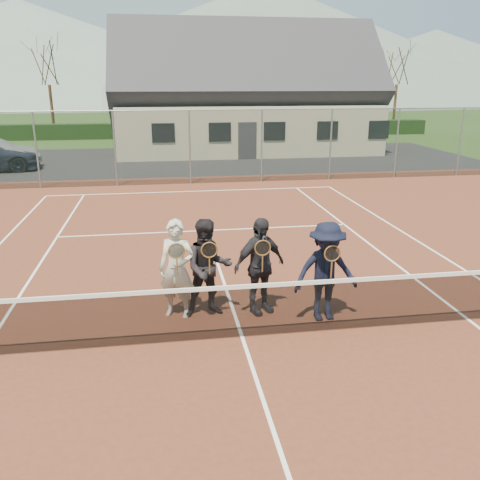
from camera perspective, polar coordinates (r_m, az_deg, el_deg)
The scene contains 19 objects.
ground at distance 27.85m, azimuth -6.39°, elevation 8.83°, with size 220.00×220.00×0.00m, color #294819.
court_surface at distance 8.65m, azimuth 0.23°, elevation -10.90°, with size 30.00×30.00×0.02m, color #562819.
tarmac_carpark at distance 27.96m, azimuth -14.69°, elevation 8.42°, with size 40.00×12.00×0.01m, color black.
hedge_row at distance 39.70m, azimuth -7.29°, elevation 12.14°, with size 40.00×1.20×1.10m, color black.
hill_west at distance 105.35m, azimuth -23.25°, elevation 18.77°, with size 110.00×110.00×18.00m, color slate.
hill_centre at distance 104.91m, azimuth 2.98°, elevation 21.17°, with size 120.00×120.00×22.00m, color #536459.
hill_east at distance 116.95m, azimuth 20.86°, elevation 17.77°, with size 90.00×90.00×14.00m, color #516158.
court_markings at distance 8.64m, azimuth 0.23°, elevation -10.82°, with size 11.03×23.83×0.01m.
tennis_net at distance 8.41m, azimuth 0.23°, elevation -7.73°, with size 11.68×0.08×1.10m.
perimeter_fence at distance 21.21m, azimuth -5.66°, elevation 10.33°, with size 30.07×0.07×3.02m.
clubhouse at distance 31.94m, azimuth 0.51°, elevation 17.20°, with size 15.60×8.20×7.70m.
tree_b at distance 41.29m, azimuth -20.92°, elevation 18.69°, with size 3.20×3.20×7.77m.
tree_c at distance 40.68m, azimuth -4.64°, elevation 19.74°, with size 3.20×3.20×7.77m.
tree_d at distance 42.65m, azimuth 9.70°, elevation 19.45°, with size 3.20×3.20×7.77m.
tree_e at distance 44.87m, azimuth 17.41°, elevation 18.83°, with size 3.20×3.20×7.77m.
player_a at distance 9.10m, azimuth -7.11°, elevation -3.25°, with size 0.77×0.64×1.80m.
player_b at distance 9.10m, azimuth -3.59°, elevation -3.15°, with size 0.92×0.74×1.80m.
player_c at distance 9.19m, azimuth 2.20°, elevation -2.91°, with size 1.14×0.82×1.80m.
player_d at distance 9.04m, azimuth 9.63°, elevation -3.52°, with size 1.20×0.73×1.80m.
Camera 1 is at (-1.21, -7.52, 4.12)m, focal length 38.00 mm.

